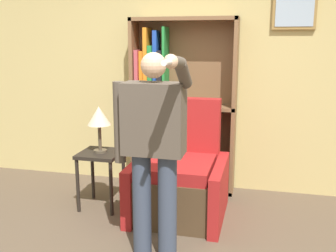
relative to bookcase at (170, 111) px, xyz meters
The scene contains 6 objects.
wall_back 0.56m from the bookcase, 36.07° to the left, with size 8.00×0.11×2.80m.
bookcase is the anchor object (origin of this frame).
armchair 0.93m from the bookcase, 68.21° to the right, with size 0.90×0.91×1.14m.
person_standing 1.56m from the bookcase, 81.12° to the right, with size 0.62×0.78×1.64m.
side_table 1.02m from the bookcase, 127.19° to the right, with size 0.42×0.42×0.60m.
table_lamp 0.92m from the bookcase, 127.19° to the right, with size 0.24×0.24×0.48m.
Camera 1 is at (0.83, -2.48, 1.73)m, focal length 42.00 mm.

